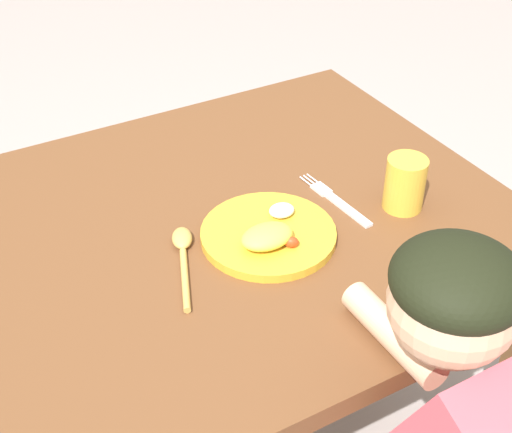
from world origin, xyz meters
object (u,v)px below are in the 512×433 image
object	(u,v)px
spoon	(183,251)
fork	(337,201)
plate	(269,234)
drinking_cup	(405,184)

from	to	relation	value
spoon	fork	bearing A→B (deg)	-67.97
plate	drinking_cup	bearing A→B (deg)	-7.22
plate	fork	size ratio (longest dim) A/B	1.20
fork	spoon	distance (m)	0.33
fork	drinking_cup	bearing A→B (deg)	-129.35
spoon	plate	bearing A→B (deg)	-81.54
plate	fork	world-z (taller)	plate
plate	drinking_cup	xyz separation A→B (m)	(0.28, -0.04, 0.04)
plate	spoon	bearing A→B (deg)	166.26
spoon	drinking_cup	bearing A→B (deg)	-77.37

